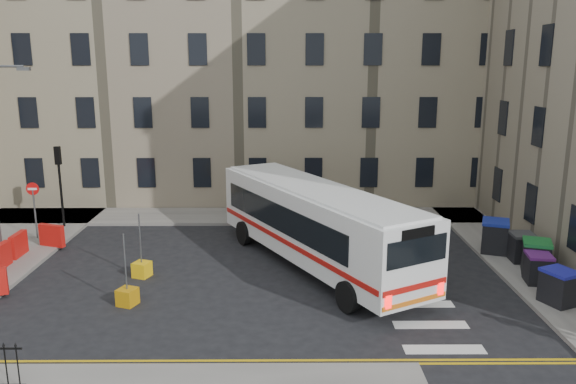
{
  "coord_description": "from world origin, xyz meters",
  "views": [
    {
      "loc": [
        -0.73,
        -21.1,
        8.28
      ],
      "look_at": [
        -0.58,
        1.82,
        3.0
      ],
      "focal_mm": 35.0,
      "sensor_mm": 36.0,
      "label": 1
    }
  ],
  "objects_px": {
    "wheelie_bin_c": "(536,257)",
    "wheelie_bin_e": "(495,236)",
    "wheelie_bin_a": "(559,287)",
    "bollard_yellow": "(142,269)",
    "wheelie_bin_d": "(522,247)",
    "bus": "(315,222)",
    "bollard_chevron": "(127,297)",
    "wheelie_bin_b": "(538,268)"
  },
  "relations": [
    {
      "from": "wheelie_bin_c",
      "to": "wheelie_bin_e",
      "type": "relative_size",
      "value": 0.94
    },
    {
      "from": "wheelie_bin_a",
      "to": "wheelie_bin_c",
      "type": "relative_size",
      "value": 0.93
    },
    {
      "from": "wheelie_bin_e",
      "to": "bollard_yellow",
      "type": "bearing_deg",
      "value": -149.8
    },
    {
      "from": "wheelie_bin_e",
      "to": "bollard_yellow",
      "type": "xyz_separation_m",
      "value": [
        -14.91,
        -2.53,
        -0.56
      ]
    },
    {
      "from": "wheelie_bin_d",
      "to": "wheelie_bin_e",
      "type": "distance_m",
      "value": 1.4
    },
    {
      "from": "wheelie_bin_a",
      "to": "wheelie_bin_e",
      "type": "bearing_deg",
      "value": 68.11
    },
    {
      "from": "bus",
      "to": "wheelie_bin_e",
      "type": "bearing_deg",
      "value": -18.95
    },
    {
      "from": "bus",
      "to": "wheelie_bin_e",
      "type": "distance_m",
      "value": 8.17
    },
    {
      "from": "wheelie_bin_c",
      "to": "bollard_yellow",
      "type": "distance_m",
      "value": 15.6
    },
    {
      "from": "wheelie_bin_e",
      "to": "bollard_chevron",
      "type": "bearing_deg",
      "value": -140.01
    },
    {
      "from": "wheelie_bin_c",
      "to": "wheelie_bin_e",
      "type": "xyz_separation_m",
      "value": [
        -0.68,
        2.61,
        0.04
      ]
    },
    {
      "from": "wheelie_bin_c",
      "to": "wheelie_bin_e",
      "type": "bearing_deg",
      "value": 124.56
    },
    {
      "from": "wheelie_bin_b",
      "to": "wheelie_bin_e",
      "type": "height_order",
      "value": "wheelie_bin_e"
    },
    {
      "from": "wheelie_bin_b",
      "to": "wheelie_bin_c",
      "type": "bearing_deg",
      "value": 79.05
    },
    {
      "from": "bollard_chevron",
      "to": "wheelie_bin_c",
      "type": "bearing_deg",
      "value": 9.53
    },
    {
      "from": "wheelie_bin_c",
      "to": "wheelie_bin_d",
      "type": "bearing_deg",
      "value": 108.87
    },
    {
      "from": "wheelie_bin_c",
      "to": "bollard_yellow",
      "type": "xyz_separation_m",
      "value": [
        -15.59,
        0.08,
        -0.52
      ]
    },
    {
      "from": "bus",
      "to": "wheelie_bin_e",
      "type": "height_order",
      "value": "bus"
    },
    {
      "from": "wheelie_bin_a",
      "to": "wheelie_bin_b",
      "type": "relative_size",
      "value": 1.21
    },
    {
      "from": "wheelie_bin_d",
      "to": "bollard_yellow",
      "type": "xyz_separation_m",
      "value": [
        -15.62,
        -1.33,
        -0.45
      ]
    },
    {
      "from": "wheelie_bin_a",
      "to": "wheelie_bin_b",
      "type": "distance_m",
      "value": 1.9
    },
    {
      "from": "wheelie_bin_a",
      "to": "bollard_chevron",
      "type": "height_order",
      "value": "wheelie_bin_a"
    },
    {
      "from": "wheelie_bin_b",
      "to": "wheelie_bin_e",
      "type": "distance_m",
      "value": 3.62
    },
    {
      "from": "bus",
      "to": "wheelie_bin_d",
      "type": "xyz_separation_m",
      "value": [
        8.69,
        0.19,
        -1.16
      ]
    },
    {
      "from": "bollard_chevron",
      "to": "bus",
      "type": "bearing_deg",
      "value": 29.38
    },
    {
      "from": "bollard_chevron",
      "to": "bollard_yellow",
      "type": "bearing_deg",
      "value": 93.33
    },
    {
      "from": "wheelie_bin_a",
      "to": "wheelie_bin_d",
      "type": "relative_size",
      "value": 1.16
    },
    {
      "from": "wheelie_bin_d",
      "to": "bollard_chevron",
      "type": "height_order",
      "value": "wheelie_bin_d"
    },
    {
      "from": "wheelie_bin_a",
      "to": "wheelie_bin_e",
      "type": "xyz_separation_m",
      "value": [
        -0.22,
        5.5,
        0.1
      ]
    },
    {
      "from": "wheelie_bin_b",
      "to": "wheelie_bin_c",
      "type": "relative_size",
      "value": 0.77
    },
    {
      "from": "wheelie_bin_d",
      "to": "bollard_chevron",
      "type": "distance_m",
      "value": 15.98
    },
    {
      "from": "wheelie_bin_b",
      "to": "bollard_chevron",
      "type": "xyz_separation_m",
      "value": [
        -15.08,
        -1.6,
        -0.42
      ]
    },
    {
      "from": "wheelie_bin_c",
      "to": "bollard_chevron",
      "type": "bearing_deg",
      "value": -150.55
    },
    {
      "from": "bus",
      "to": "wheelie_bin_c",
      "type": "distance_m",
      "value": 8.82
    },
    {
      "from": "wheelie_bin_b",
      "to": "bollard_chevron",
      "type": "relative_size",
      "value": 1.92
    },
    {
      "from": "bus",
      "to": "wheelie_bin_d",
      "type": "relative_size",
      "value": 9.98
    },
    {
      "from": "bus",
      "to": "bollard_chevron",
      "type": "relative_size",
      "value": 19.93
    },
    {
      "from": "wheelie_bin_a",
      "to": "bollard_chevron",
      "type": "distance_m",
      "value": 14.98
    },
    {
      "from": "wheelie_bin_c",
      "to": "bollard_yellow",
      "type": "height_order",
      "value": "wheelie_bin_c"
    },
    {
      "from": "bus",
      "to": "wheelie_bin_b",
      "type": "height_order",
      "value": "bus"
    },
    {
      "from": "wheelie_bin_b",
      "to": "wheelie_bin_c",
      "type": "height_order",
      "value": "wheelie_bin_c"
    },
    {
      "from": "wheelie_bin_a",
      "to": "bollard_chevron",
      "type": "bearing_deg",
      "value": 154.65
    }
  ]
}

